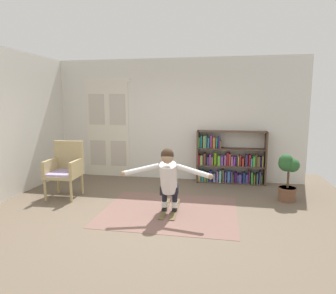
{
  "coord_description": "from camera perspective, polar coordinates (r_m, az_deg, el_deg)",
  "views": [
    {
      "loc": [
        1.12,
        -4.55,
        1.88
      ],
      "look_at": [
        0.12,
        0.83,
        1.05
      ],
      "focal_mm": 31.9,
      "sensor_mm": 36.0,
      "label": 1
    }
  ],
  "objects": [
    {
      "name": "skis_pair",
      "position": [
        5.32,
        0.35,
        -11.79
      ],
      "size": [
        0.31,
        0.9,
        0.07
      ],
      "color": "brown",
      "rests_on": "rug"
    },
    {
      "name": "side_wall_left",
      "position": [
        6.45,
        -29.26,
        3.71
      ],
      "size": [
        0.1,
        6.0,
        2.9
      ],
      "primitive_type": "cube",
      "color": "silver",
      "rests_on": "ground"
    },
    {
      "name": "rug",
      "position": [
        5.3,
        0.31,
        -12.1
      ],
      "size": [
        2.3,
        1.89,
        0.01
      ],
      "primitive_type": "cube",
      "color": "brown",
      "rests_on": "ground"
    },
    {
      "name": "ground_plane",
      "position": [
        5.05,
        -3.16,
        -13.26
      ],
      "size": [
        7.2,
        7.2,
        0.0
      ],
      "primitive_type": "plane",
      "color": "brown"
    },
    {
      "name": "back_wall",
      "position": [
        7.25,
        1.62,
        5.23
      ],
      "size": [
        6.0,
        0.1,
        2.9
      ],
      "primitive_type": "cube",
      "color": "silver",
      "rests_on": "ground"
    },
    {
      "name": "wicker_chair",
      "position": [
        6.28,
        -19.05,
        -3.78
      ],
      "size": [
        0.63,
        0.63,
        1.1
      ],
      "color": "tan",
      "rests_on": "ground"
    },
    {
      "name": "double_door",
      "position": [
        7.67,
        -11.44,
        3.6
      ],
      "size": [
        1.22,
        0.05,
        2.45
      ],
      "color": "beige",
      "rests_on": "ground"
    },
    {
      "name": "person_skier",
      "position": [
        4.95,
        0.07,
        -5.64
      ],
      "size": [
        1.47,
        0.59,
        1.07
      ],
      "color": "white",
      "rests_on": "skis_pair"
    },
    {
      "name": "potted_plant",
      "position": [
        6.05,
        21.9,
        -4.75
      ],
      "size": [
        0.38,
        0.4,
        0.92
      ],
      "color": "brown",
      "rests_on": "ground"
    },
    {
      "name": "bookshelf",
      "position": [
        7.08,
        11.43,
        -2.76
      ],
      "size": [
        1.58,
        0.3,
        1.22
      ],
      "color": "#503B2C",
      "rests_on": "ground"
    }
  ]
}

